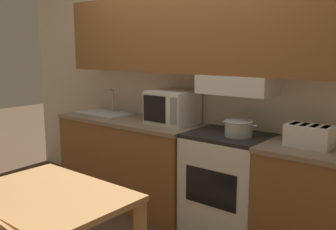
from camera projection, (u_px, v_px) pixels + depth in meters
ground_plane at (197, 208)px, 3.82m from camera, size 16.00×16.00×0.00m
wall_back at (196, 60)px, 3.50m from camera, size 5.34×0.38×2.55m
lower_counter_main at (130, 160)px, 3.93m from camera, size 1.64×0.60×0.89m
lower_counter_right_stub at (304, 205)px, 2.81m from camera, size 0.64×0.60×0.89m
stove_range at (227, 185)px, 3.22m from camera, size 0.68×0.56×0.89m
cooking_pot at (239, 128)px, 3.06m from camera, size 0.32×0.24×0.13m
microwave at (173, 107)px, 3.58m from camera, size 0.43×0.38×0.32m
toaster at (309, 136)px, 2.73m from camera, size 0.33×0.21×0.16m
sink_basin at (104, 113)px, 4.10m from camera, size 0.60×0.37×0.28m
dining_table at (49, 211)px, 2.24m from camera, size 0.99×0.70×0.75m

